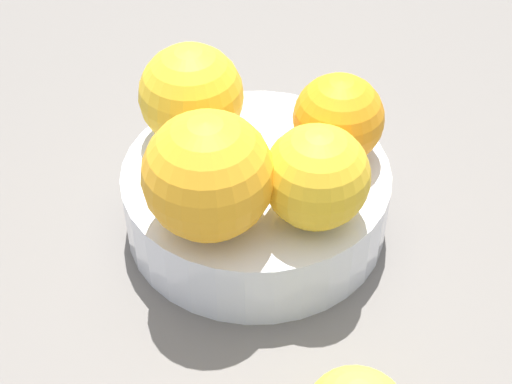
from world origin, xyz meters
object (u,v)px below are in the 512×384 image
Objects in this scene: orange_in_bowl_3 at (317,177)px; orange_in_bowl_2 at (338,119)px; orange_in_bowl_0 at (191,95)px; fruit_bowl at (256,198)px; orange_in_bowl_1 at (208,176)px.

orange_in_bowl_2 is at bearing -12.38° from orange_in_bowl_3.
orange_in_bowl_3 is at bearing -130.36° from orange_in_bowl_0.
orange_in_bowl_1 is at bearing 154.76° from fruit_bowl.
orange_in_bowl_3 is (-4.44, -4.33, 6.46)cm from fruit_bowl.
orange_in_bowl_2 is at bearing -46.79° from orange_in_bowl_1.
orange_in_bowl_0 is 1.17× the size of orange_in_bowl_2.
orange_in_bowl_3 is at bearing -79.90° from orange_in_bowl_1.
orange_in_bowl_2 is at bearing -96.59° from orange_in_bowl_0.
orange_in_bowl_1 reaches higher than orange_in_bowl_0.
fruit_bowl is 9.58cm from orange_in_bowl_1.
orange_in_bowl_2 is 0.93× the size of orange_in_bowl_3.
orange_in_bowl_1 reaches higher than orange_in_bowl_3.
orange_in_bowl_1 is 1.21× the size of orange_in_bowl_3.
orange_in_bowl_0 is 12.33cm from orange_in_bowl_3.
orange_in_bowl_0 is 1.09× the size of orange_in_bowl_3.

